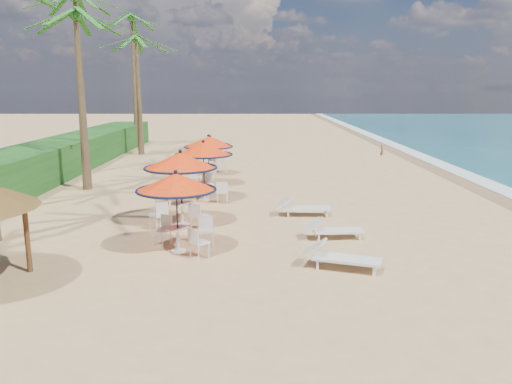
{
  "coord_description": "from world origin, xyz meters",
  "views": [
    {
      "loc": [
        -2.3,
        -13.78,
        4.71
      ],
      "look_at": [
        -2.32,
        3.05,
        1.2
      ],
      "focal_mm": 35.0,
      "sensor_mm": 36.0,
      "label": 1
    }
  ],
  "objects_px": {
    "station_0": "(178,192)",
    "lounger_near": "(339,256)",
    "station_3": "(207,148)",
    "station_4": "(211,145)",
    "lounger_mid": "(332,229)",
    "station_2": "(204,156)",
    "station_1": "(179,170)",
    "lounger_far": "(301,207)"
  },
  "relations": [
    {
      "from": "lounger_mid",
      "to": "lounger_far",
      "type": "relative_size",
      "value": 0.93
    },
    {
      "from": "station_3",
      "to": "station_4",
      "type": "relative_size",
      "value": 1.14
    },
    {
      "from": "station_1",
      "to": "station_3",
      "type": "bearing_deg",
      "value": 88.11
    },
    {
      "from": "station_1",
      "to": "station_3",
      "type": "xyz_separation_m",
      "value": [
        0.24,
        7.36,
        -0.11
      ]
    },
    {
      "from": "station_2",
      "to": "station_3",
      "type": "relative_size",
      "value": 1.03
    },
    {
      "from": "station_4",
      "to": "lounger_near",
      "type": "distance_m",
      "value": 15.67
    },
    {
      "from": "station_2",
      "to": "lounger_mid",
      "type": "relative_size",
      "value": 1.35
    },
    {
      "from": "station_1",
      "to": "station_4",
      "type": "height_order",
      "value": "station_1"
    },
    {
      "from": "lounger_far",
      "to": "station_0",
      "type": "bearing_deg",
      "value": -132.37
    },
    {
      "from": "station_4",
      "to": "station_0",
      "type": "bearing_deg",
      "value": -88.91
    },
    {
      "from": "station_3",
      "to": "station_4",
      "type": "xyz_separation_m",
      "value": [
        -0.09,
        3.14,
        -0.23
      ]
    },
    {
      "from": "lounger_mid",
      "to": "lounger_near",
      "type": "bearing_deg",
      "value": -99.32
    },
    {
      "from": "station_1",
      "to": "station_4",
      "type": "relative_size",
      "value": 1.21
    },
    {
      "from": "station_0",
      "to": "lounger_mid",
      "type": "distance_m",
      "value": 5.03
    },
    {
      "from": "station_0",
      "to": "lounger_near",
      "type": "relative_size",
      "value": 1.12
    },
    {
      "from": "station_0",
      "to": "station_1",
      "type": "bearing_deg",
      "value": 98.0
    },
    {
      "from": "station_2",
      "to": "station_4",
      "type": "bearing_deg",
      "value": 92.48
    },
    {
      "from": "station_0",
      "to": "station_2",
      "type": "bearing_deg",
      "value": 89.76
    },
    {
      "from": "lounger_mid",
      "to": "station_4",
      "type": "bearing_deg",
      "value": 107.2
    },
    {
      "from": "station_0",
      "to": "lounger_far",
      "type": "height_order",
      "value": "station_0"
    },
    {
      "from": "station_3",
      "to": "lounger_far",
      "type": "relative_size",
      "value": 1.23
    },
    {
      "from": "lounger_near",
      "to": "station_2",
      "type": "bearing_deg",
      "value": 136.59
    },
    {
      "from": "station_4",
      "to": "station_1",
      "type": "bearing_deg",
      "value": -90.84
    },
    {
      "from": "station_1",
      "to": "lounger_far",
      "type": "distance_m",
      "value": 4.8
    },
    {
      "from": "station_1",
      "to": "station_2",
      "type": "height_order",
      "value": "station_1"
    },
    {
      "from": "station_3",
      "to": "lounger_mid",
      "type": "bearing_deg",
      "value": -61.95
    },
    {
      "from": "station_3",
      "to": "station_0",
      "type": "bearing_deg",
      "value": -89.08
    },
    {
      "from": "station_0",
      "to": "station_1",
      "type": "xyz_separation_m",
      "value": [
        -0.41,
        2.9,
        0.16
      ]
    },
    {
      "from": "station_0",
      "to": "station_2",
      "type": "xyz_separation_m",
      "value": [
        0.03,
        6.88,
        0.11
      ]
    },
    {
      "from": "station_1",
      "to": "station_2",
      "type": "distance_m",
      "value": 4.0
    },
    {
      "from": "lounger_near",
      "to": "lounger_far",
      "type": "bearing_deg",
      "value": 113.85
    },
    {
      "from": "station_3",
      "to": "lounger_mid",
      "type": "xyz_separation_m",
      "value": [
        4.82,
        -9.05,
        -1.52
      ]
    },
    {
      "from": "station_2",
      "to": "lounger_far",
      "type": "distance_m",
      "value": 5.02
    },
    {
      "from": "lounger_mid",
      "to": "lounger_far",
      "type": "distance_m",
      "value": 3.02
    },
    {
      "from": "station_1",
      "to": "lounger_mid",
      "type": "bearing_deg",
      "value": -18.48
    },
    {
      "from": "station_4",
      "to": "lounger_near",
      "type": "height_order",
      "value": "station_4"
    },
    {
      "from": "station_0",
      "to": "station_3",
      "type": "distance_m",
      "value": 10.26
    },
    {
      "from": "station_3",
      "to": "lounger_mid",
      "type": "relative_size",
      "value": 1.32
    },
    {
      "from": "station_2",
      "to": "lounger_far",
      "type": "xyz_separation_m",
      "value": [
        3.92,
        -2.74,
        -1.55
      ]
    },
    {
      "from": "station_0",
      "to": "lounger_near",
      "type": "height_order",
      "value": "station_0"
    },
    {
      "from": "station_2",
      "to": "station_3",
      "type": "height_order",
      "value": "station_2"
    },
    {
      "from": "station_4",
      "to": "lounger_mid",
      "type": "height_order",
      "value": "station_4"
    }
  ]
}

